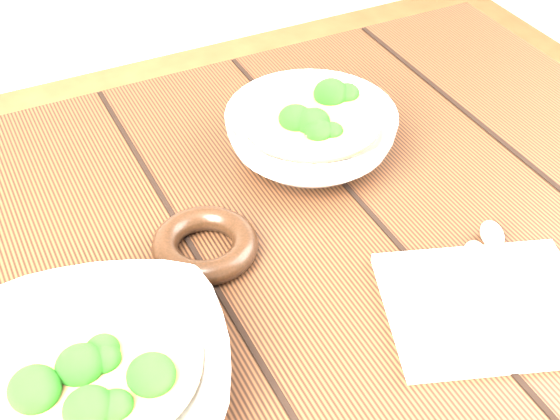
# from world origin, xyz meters

# --- Properties ---
(table) EXTENTS (1.20, 0.80, 0.75)m
(table) POSITION_xyz_m (0.00, 0.00, 0.63)
(table) COLOR #381F10
(table) RESTS_ON ground
(soup_bowl_front) EXTENTS (0.29, 0.29, 0.07)m
(soup_bowl_front) POSITION_xyz_m (-0.16, -0.09, 0.78)
(soup_bowl_front) COLOR silver
(soup_bowl_front) RESTS_ON table
(soup_bowl_back) EXTENTS (0.23, 0.23, 0.07)m
(soup_bowl_back) POSITION_xyz_m (0.17, 0.14, 0.78)
(soup_bowl_back) COLOR silver
(soup_bowl_back) RESTS_ON table
(trivet) EXTENTS (0.11, 0.11, 0.03)m
(trivet) POSITION_xyz_m (-0.01, 0.04, 0.76)
(trivet) COLOR black
(trivet) RESTS_ON table
(napkin) EXTENTS (0.24, 0.22, 0.01)m
(napkin) POSITION_xyz_m (0.21, -0.16, 0.76)
(napkin) COLOR beige
(napkin) RESTS_ON table
(spoon_left) EXTENTS (0.11, 0.14, 0.01)m
(spoon_left) POSITION_xyz_m (0.22, -0.13, 0.76)
(spoon_left) COLOR #A7A393
(spoon_left) RESTS_ON napkin
(spoon_right) EXTENTS (0.10, 0.15, 0.01)m
(spoon_right) POSITION_xyz_m (0.25, -0.11, 0.76)
(spoon_right) COLOR #A7A393
(spoon_right) RESTS_ON napkin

